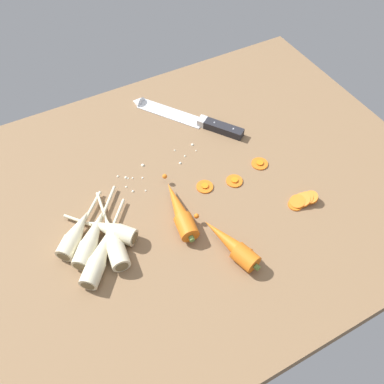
{
  "coord_description": "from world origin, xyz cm",
  "views": [
    {
      "loc": [
        -29.03,
        -55.84,
        79.11
      ],
      "look_at": [
        0.0,
        -2.0,
        1.5
      ],
      "focal_mm": 38.83,
      "sensor_mm": 36.0,
      "label": 1
    }
  ],
  "objects_px": {
    "parsnip_outer": "(111,230)",
    "carrot_slice_stray_mid": "(205,186)",
    "carrot_slice_stack": "(302,200)",
    "chefs_knife": "(184,116)",
    "carrot_slice_stray_near": "(234,181)",
    "carrot_slice_stray_far": "(260,163)",
    "parsnip_mid_left": "(100,254)",
    "parsnip_back": "(113,240)",
    "whole_carrot": "(180,211)",
    "parsnip_front": "(92,237)",
    "whole_carrot_second": "(230,245)",
    "parsnip_mid_right": "(76,233)"
  },
  "relations": [
    {
      "from": "parsnip_outer",
      "to": "carrot_slice_stray_far",
      "type": "relative_size",
      "value": 3.63
    },
    {
      "from": "parsnip_back",
      "to": "parsnip_outer",
      "type": "relative_size",
      "value": 1.43
    },
    {
      "from": "whole_carrot_second",
      "to": "carrot_slice_stack",
      "type": "relative_size",
      "value": 2.52
    },
    {
      "from": "whole_carrot",
      "to": "parsnip_mid_left",
      "type": "bearing_deg",
      "value": -174.41
    },
    {
      "from": "carrot_slice_stray_mid",
      "to": "chefs_knife",
      "type": "bearing_deg",
      "value": 73.98
    },
    {
      "from": "parsnip_back",
      "to": "carrot_slice_stray_mid",
      "type": "distance_m",
      "value": 0.26
    },
    {
      "from": "whole_carrot_second",
      "to": "parsnip_front",
      "type": "xyz_separation_m",
      "value": [
        -0.26,
        0.16,
        -0.0
      ]
    },
    {
      "from": "carrot_slice_stack",
      "to": "whole_carrot",
      "type": "bearing_deg",
      "value": 159.55
    },
    {
      "from": "whole_carrot_second",
      "to": "parsnip_back",
      "type": "relative_size",
      "value": 0.84
    },
    {
      "from": "parsnip_front",
      "to": "parsnip_back",
      "type": "distance_m",
      "value": 0.05
    },
    {
      "from": "chefs_knife",
      "to": "whole_carrot_second",
      "type": "relative_size",
      "value": 1.64
    },
    {
      "from": "parsnip_outer",
      "to": "carrot_slice_stray_near",
      "type": "height_order",
      "value": "parsnip_outer"
    },
    {
      "from": "parsnip_outer",
      "to": "carrot_slice_stray_far",
      "type": "bearing_deg",
      "value": 2.77
    },
    {
      "from": "chefs_knife",
      "to": "parsnip_mid_right",
      "type": "height_order",
      "value": "parsnip_mid_right"
    },
    {
      "from": "parsnip_mid_right",
      "to": "parsnip_mid_left",
      "type": "bearing_deg",
      "value": -69.25
    },
    {
      "from": "whole_carrot_second",
      "to": "carrot_slice_stray_far",
      "type": "xyz_separation_m",
      "value": [
        0.2,
        0.18,
        -0.02
      ]
    },
    {
      "from": "carrot_slice_stray_mid",
      "to": "parsnip_mid_right",
      "type": "bearing_deg",
      "value": 178.73
    },
    {
      "from": "parsnip_outer",
      "to": "carrot_slice_stray_mid",
      "type": "bearing_deg",
      "value": 4.72
    },
    {
      "from": "whole_carrot",
      "to": "parsnip_front",
      "type": "height_order",
      "value": "whole_carrot"
    },
    {
      "from": "parsnip_front",
      "to": "chefs_knife",
      "type": "bearing_deg",
      "value": 36.13
    },
    {
      "from": "parsnip_front",
      "to": "parsnip_outer",
      "type": "height_order",
      "value": "same"
    },
    {
      "from": "whole_carrot",
      "to": "carrot_slice_stray_mid",
      "type": "relative_size",
      "value": 4.85
    },
    {
      "from": "whole_carrot",
      "to": "carrot_slice_stray_near",
      "type": "relative_size",
      "value": 4.88
    },
    {
      "from": "parsnip_mid_left",
      "to": "parsnip_outer",
      "type": "xyz_separation_m",
      "value": [
        0.04,
        0.05,
        0.0
      ]
    },
    {
      "from": "carrot_slice_stray_near",
      "to": "chefs_knife",
      "type": "bearing_deg",
      "value": 90.56
    },
    {
      "from": "parsnip_back",
      "to": "carrot_slice_stray_far",
      "type": "xyz_separation_m",
      "value": [
        0.42,
        0.05,
        -0.02
      ]
    },
    {
      "from": "chefs_knife",
      "to": "carrot_slice_stack",
      "type": "relative_size",
      "value": 4.13
    },
    {
      "from": "parsnip_outer",
      "to": "carrot_slice_stack",
      "type": "distance_m",
      "value": 0.45
    },
    {
      "from": "carrot_slice_stack",
      "to": "carrot_slice_stray_mid",
      "type": "bearing_deg",
      "value": 140.08
    },
    {
      "from": "whole_carrot",
      "to": "parsnip_front",
      "type": "distance_m",
      "value": 0.2
    },
    {
      "from": "whole_carrot",
      "to": "parsnip_mid_right",
      "type": "xyz_separation_m",
      "value": [
        -0.23,
        0.06,
        -0.0
      ]
    },
    {
      "from": "carrot_slice_stray_mid",
      "to": "parsnip_front",
      "type": "bearing_deg",
      "value": -176.21
    },
    {
      "from": "parsnip_back",
      "to": "carrot_slice_stray_mid",
      "type": "xyz_separation_m",
      "value": [
        0.26,
        0.05,
        -0.02
      ]
    },
    {
      "from": "whole_carrot_second",
      "to": "parsnip_back",
      "type": "bearing_deg",
      "value": 148.74
    },
    {
      "from": "carrot_slice_stray_near",
      "to": "parsnip_front",
      "type": "bearing_deg",
      "value": -179.92
    },
    {
      "from": "chefs_knife",
      "to": "parsnip_back",
      "type": "relative_size",
      "value": 1.39
    },
    {
      "from": "whole_carrot",
      "to": "carrot_slice_stray_near",
      "type": "bearing_deg",
      "value": 10.03
    },
    {
      "from": "whole_carrot_second",
      "to": "carrot_slice_stack",
      "type": "xyz_separation_m",
      "value": [
        0.22,
        0.03,
        -0.01
      ]
    },
    {
      "from": "whole_carrot",
      "to": "parsnip_outer",
      "type": "distance_m",
      "value": 0.16
    },
    {
      "from": "parsnip_outer",
      "to": "carrot_slice_stray_mid",
      "type": "distance_m",
      "value": 0.25
    },
    {
      "from": "parsnip_front",
      "to": "parsnip_back",
      "type": "bearing_deg",
      "value": -36.54
    },
    {
      "from": "carrot_slice_stray_near",
      "to": "carrot_slice_stray_far",
      "type": "xyz_separation_m",
      "value": [
        0.09,
        0.02,
        0.0
      ]
    },
    {
      "from": "whole_carrot",
      "to": "parsnip_front",
      "type": "bearing_deg",
      "value": 171.76
    },
    {
      "from": "chefs_knife",
      "to": "parsnip_front",
      "type": "bearing_deg",
      "value": -143.87
    },
    {
      "from": "whole_carrot",
      "to": "carrot_slice_stack",
      "type": "relative_size",
      "value": 2.72
    },
    {
      "from": "carrot_slice_stray_near",
      "to": "parsnip_mid_right",
      "type": "bearing_deg",
      "value": 176.22
    },
    {
      "from": "whole_carrot",
      "to": "carrot_slice_stray_far",
      "type": "height_order",
      "value": "whole_carrot"
    },
    {
      "from": "parsnip_front",
      "to": "parsnip_mid_left",
      "type": "xyz_separation_m",
      "value": [
        0.0,
        -0.05,
        -0.0
      ]
    },
    {
      "from": "parsnip_mid_left",
      "to": "parsnip_back",
      "type": "relative_size",
      "value": 0.86
    },
    {
      "from": "chefs_knife",
      "to": "carrot_slice_stack",
      "type": "xyz_separation_m",
      "value": [
        0.11,
        -0.4,
        0.0
      ]
    }
  ]
}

